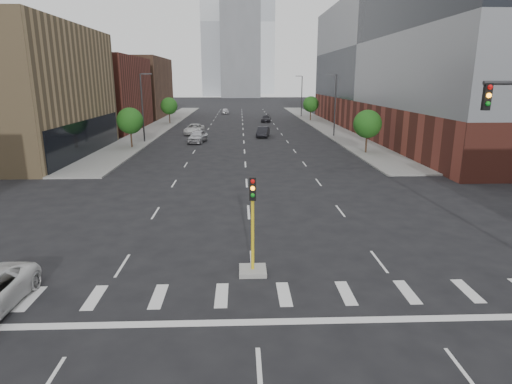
{
  "coord_description": "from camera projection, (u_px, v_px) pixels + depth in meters",
  "views": [
    {
      "loc": [
        -0.5,
        -8.44,
        8.33
      ],
      "look_at": [
        0.32,
        13.6,
        2.5
      ],
      "focal_mm": 30.0,
      "sensor_mm": 36.0,
      "label": 1
    }
  ],
  "objects": [
    {
      "name": "tree_right_near",
      "position": [
        367.0,
        124.0,
        48.58
      ],
      "size": [
        3.2,
        3.2,
        4.85
      ],
      "color": "#382619",
      "rests_on": "ground"
    },
    {
      "name": "tower_left",
      "position": [
        224.0,
        24.0,
        213.61
      ],
      "size": [
        22.0,
        22.0,
        70.0
      ],
      "primitive_type": "cube",
      "color": "#B2B7BC",
      "rests_on": "ground"
    },
    {
      "name": "sidewalk_right_far",
      "position": [
        320.0,
        123.0,
        82.31
      ],
      "size": [
        5.0,
        92.0,
        0.15
      ],
      "primitive_type": "cube",
      "color": "gray",
      "rests_on": "ground"
    },
    {
      "name": "car_deep_right",
      "position": [
        266.0,
        119.0,
        85.71
      ],
      "size": [
        2.35,
        4.74,
        1.32
      ],
      "primitive_type": "imported",
      "rotation": [
        0.0,
        0.0,
        -0.11
      ],
      "color": "black",
      "rests_on": "ground"
    },
    {
      "name": "tower_right",
      "position": [
        257.0,
        24.0,
        251.62
      ],
      "size": [
        20.0,
        20.0,
        80.0
      ],
      "primitive_type": "cube",
      "color": "#B2B7BC",
      "rests_on": "ground"
    },
    {
      "name": "streetlight_right_b",
      "position": [
        301.0,
        94.0,
        96.45
      ],
      "size": [
        1.6,
        0.22,
        9.07
      ],
      "color": "#2D2D30",
      "rests_on": "ground"
    },
    {
      "name": "streetlight_right_a",
      "position": [
        335.0,
        103.0,
        62.64
      ],
      "size": [
        1.6,
        0.22,
        9.07
      ],
      "color": "#2D2D30",
      "rests_on": "ground"
    },
    {
      "name": "building_left_far_a",
      "position": [
        79.0,
        94.0,
        71.54
      ],
      "size": [
        20.0,
        22.0,
        12.0
      ],
      "primitive_type": "cube",
      "color": "brown",
      "rests_on": "ground"
    },
    {
      "name": "tree_right_far",
      "position": [
        311.0,
        104.0,
        87.22
      ],
      "size": [
        3.2,
        3.2,
        4.85
      ],
      "color": "#382619",
      "rests_on": "ground"
    },
    {
      "name": "streetlight_left",
      "position": [
        143.0,
        105.0,
        56.84
      ],
      "size": [
        1.6,
        0.22,
        9.07
      ],
      "color": "#2D2D30",
      "rests_on": "ground"
    },
    {
      "name": "tree_left_near",
      "position": [
        130.0,
        121.0,
        52.41
      ],
      "size": [
        3.2,
        3.2,
        4.85
      ],
      "color": "#382619",
      "rests_on": "ground"
    },
    {
      "name": "tree_left_far",
      "position": [
        169.0,
        106.0,
        81.39
      ],
      "size": [
        3.2,
        3.2,
        4.85
      ],
      "color": "#382619",
      "rests_on": "ground"
    },
    {
      "name": "tower_mid",
      "position": [
        240.0,
        49.0,
        197.9
      ],
      "size": [
        18.0,
        18.0,
        44.0
      ],
      "primitive_type": "cube",
      "color": "slate",
      "rests_on": "ground"
    },
    {
      "name": "car_far_left",
      "position": [
        194.0,
        129.0,
        66.85
      ],
      "size": [
        3.01,
        5.78,
        1.56
      ],
      "primitive_type": "imported",
      "rotation": [
        0.0,
        0.0,
        -0.08
      ],
      "color": "silver",
      "rests_on": "ground"
    },
    {
      "name": "median_traffic_signal",
      "position": [
        253.0,
        253.0,
        18.72
      ],
      "size": [
        1.2,
        1.2,
        4.4
      ],
      "color": "#999993",
      "rests_on": "ground"
    },
    {
      "name": "car_mid_right",
      "position": [
        263.0,
        132.0,
        63.41
      ],
      "size": [
        2.29,
        4.71,
        1.49
      ],
      "primitive_type": "imported",
      "rotation": [
        0.0,
        0.0,
        -0.16
      ],
      "color": "black",
      "rests_on": "ground"
    },
    {
      "name": "sidewalk_left_far",
      "position": [
        164.0,
        124.0,
        81.24
      ],
      "size": [
        5.0,
        92.0,
        0.15
      ],
      "primitive_type": "cube",
      "color": "gray",
      "rests_on": "ground"
    },
    {
      "name": "building_right_main",
      "position": [
        432.0,
        61.0,
        66.51
      ],
      "size": [
        24.0,
        70.0,
        22.0
      ],
      "color": "brown",
      "rests_on": "ground"
    },
    {
      "name": "car_distant",
      "position": [
        225.0,
        111.0,
        105.76
      ],
      "size": [
        1.72,
        4.07,
        1.37
      ],
      "primitive_type": "imported",
      "rotation": [
        0.0,
        0.0,
        0.02
      ],
      "color": "silver",
      "rests_on": "ground"
    },
    {
      "name": "car_near_left",
      "position": [
        198.0,
        136.0,
        57.89
      ],
      "size": [
        2.72,
        5.17,
        1.68
      ],
      "primitive_type": "imported",
      "rotation": [
        0.0,
        0.0,
        -0.16
      ],
      "color": "#B6B7BC",
      "rests_on": "ground"
    },
    {
      "name": "building_left_far_b",
      "position": [
        120.0,
        88.0,
        96.53
      ],
      "size": [
        20.0,
        24.0,
        13.0
      ],
      "primitive_type": "cube",
      "color": "brown",
      "rests_on": "ground"
    }
  ]
}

